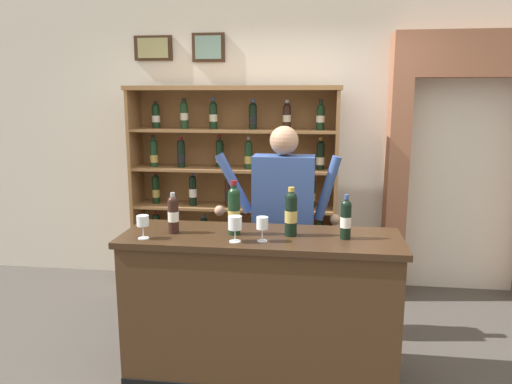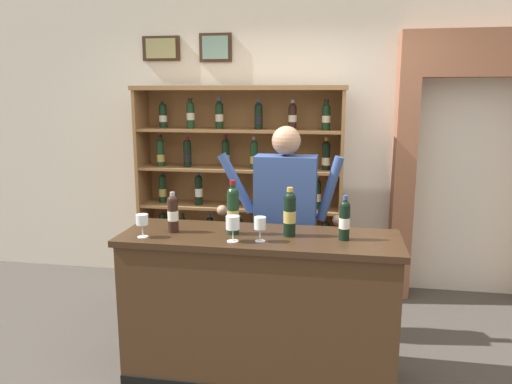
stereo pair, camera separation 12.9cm
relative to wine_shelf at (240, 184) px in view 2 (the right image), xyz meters
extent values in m
cube|color=#47423D|center=(0.54, -1.49, -1.04)|extent=(14.00, 14.00, 0.02)
cube|color=silver|center=(0.54, 0.35, 0.56)|extent=(12.00, 0.16, 3.18)
cube|color=#382316|center=(-0.83, 0.26, 1.26)|extent=(0.38, 0.02, 0.23)
cube|color=#95905E|center=(-0.83, 0.24, 1.26)|extent=(0.30, 0.01, 0.19)
cube|color=#382316|center=(-0.28, 0.26, 1.26)|extent=(0.31, 0.02, 0.27)
cube|color=gray|center=(-0.28, 0.24, 1.26)|extent=(0.25, 0.01, 0.21)
cube|color=olive|center=(-0.94, -0.04, -0.06)|extent=(0.03, 0.35, 1.93)
cube|color=olive|center=(0.94, -0.04, -0.06)|extent=(0.03, 0.35, 1.93)
cube|color=olive|center=(0.00, 0.13, -0.06)|extent=(1.91, 0.02, 1.93)
cube|color=olive|center=(0.00, -0.04, -0.93)|extent=(1.85, 0.33, 0.02)
cylinder|color=black|center=(-0.79, 0.00, -0.82)|extent=(0.07, 0.07, 0.20)
sphere|color=black|center=(-0.79, 0.00, -0.71)|extent=(0.07, 0.07, 0.07)
cylinder|color=black|center=(-0.79, 0.00, -0.69)|extent=(0.02, 0.02, 0.06)
cylinder|color=maroon|center=(-0.79, 0.00, -0.66)|extent=(0.03, 0.03, 0.03)
cylinder|color=silver|center=(-0.79, 0.00, -0.83)|extent=(0.07, 0.07, 0.06)
cylinder|color=black|center=(-0.45, -0.07, -0.82)|extent=(0.07, 0.07, 0.19)
sphere|color=black|center=(-0.45, -0.07, -0.72)|extent=(0.07, 0.07, 0.07)
cylinder|color=black|center=(-0.45, -0.07, -0.70)|extent=(0.03, 0.03, 0.06)
cylinder|color=maroon|center=(-0.45, -0.07, -0.68)|extent=(0.04, 0.04, 0.03)
cylinder|color=tan|center=(-0.45, -0.07, -0.81)|extent=(0.07, 0.07, 0.06)
cylinder|color=#19381E|center=(-0.14, -0.05, -0.81)|extent=(0.07, 0.07, 0.20)
sphere|color=#19381E|center=(-0.14, -0.05, -0.70)|extent=(0.07, 0.07, 0.07)
cylinder|color=#19381E|center=(-0.14, -0.05, -0.67)|extent=(0.03, 0.03, 0.08)
cylinder|color=black|center=(-0.14, -0.05, -0.64)|extent=(0.03, 0.03, 0.03)
cylinder|color=tan|center=(-0.14, -0.05, -0.83)|extent=(0.07, 0.07, 0.07)
cylinder|color=black|center=(0.16, -0.01, -0.81)|extent=(0.07, 0.07, 0.20)
sphere|color=black|center=(0.16, -0.01, -0.70)|extent=(0.07, 0.07, 0.07)
cylinder|color=black|center=(0.16, -0.01, -0.68)|extent=(0.03, 0.03, 0.07)
cylinder|color=navy|center=(0.16, -0.01, -0.65)|extent=(0.03, 0.03, 0.03)
cylinder|color=silver|center=(0.16, -0.01, -0.82)|extent=(0.07, 0.07, 0.07)
cylinder|color=black|center=(0.43, -0.04, -0.81)|extent=(0.07, 0.07, 0.20)
sphere|color=black|center=(0.43, -0.04, -0.71)|extent=(0.07, 0.07, 0.07)
cylinder|color=black|center=(0.43, -0.04, -0.68)|extent=(0.03, 0.03, 0.06)
cylinder|color=navy|center=(0.43, -0.04, -0.66)|extent=(0.03, 0.03, 0.03)
cylinder|color=black|center=(0.43, -0.04, -0.83)|extent=(0.07, 0.07, 0.06)
cylinder|color=black|center=(0.79, -0.06, -0.81)|extent=(0.07, 0.07, 0.20)
sphere|color=black|center=(0.79, -0.06, -0.70)|extent=(0.07, 0.07, 0.07)
cylinder|color=black|center=(0.79, -0.06, -0.68)|extent=(0.03, 0.03, 0.06)
cylinder|color=black|center=(0.79, -0.06, -0.66)|extent=(0.03, 0.03, 0.03)
cylinder|color=black|center=(0.79, -0.06, -0.84)|extent=(0.07, 0.07, 0.07)
cube|color=olive|center=(0.00, -0.04, -0.57)|extent=(1.85, 0.33, 0.03)
cylinder|color=black|center=(-0.78, 0.00, -0.45)|extent=(0.07, 0.07, 0.20)
sphere|color=black|center=(-0.78, 0.00, -0.35)|extent=(0.07, 0.07, 0.07)
cylinder|color=black|center=(-0.78, 0.00, -0.32)|extent=(0.03, 0.03, 0.06)
cylinder|color=maroon|center=(-0.78, 0.00, -0.30)|extent=(0.03, 0.03, 0.03)
cylinder|color=tan|center=(-0.78, 0.00, -0.48)|extent=(0.07, 0.07, 0.07)
cylinder|color=black|center=(-0.55, -0.06, -0.46)|extent=(0.07, 0.07, 0.19)
sphere|color=black|center=(-0.55, -0.06, -0.36)|extent=(0.07, 0.07, 0.07)
cylinder|color=black|center=(-0.55, -0.06, -0.34)|extent=(0.03, 0.03, 0.07)
cylinder|color=black|center=(-0.55, -0.06, -0.31)|extent=(0.03, 0.03, 0.03)
cylinder|color=silver|center=(-0.55, -0.06, -0.46)|extent=(0.07, 0.07, 0.06)
cylinder|color=black|center=(-0.29, -0.05, -0.46)|extent=(0.07, 0.07, 0.20)
sphere|color=black|center=(-0.29, -0.05, -0.35)|extent=(0.07, 0.07, 0.07)
cylinder|color=black|center=(-0.29, -0.05, -0.33)|extent=(0.03, 0.03, 0.06)
cylinder|color=navy|center=(-0.29, -0.05, -0.31)|extent=(0.03, 0.03, 0.03)
cylinder|color=beige|center=(-0.29, -0.05, -0.46)|extent=(0.07, 0.07, 0.06)
cylinder|color=#19381E|center=(0.00, -0.03, -0.46)|extent=(0.07, 0.07, 0.19)
sphere|color=#19381E|center=(0.00, -0.03, -0.36)|extent=(0.07, 0.07, 0.07)
cylinder|color=#19381E|center=(0.00, -0.03, -0.33)|extent=(0.03, 0.03, 0.07)
cylinder|color=#99999E|center=(0.00, -0.03, -0.31)|extent=(0.03, 0.03, 0.03)
cylinder|color=tan|center=(0.00, -0.03, -0.47)|extent=(0.07, 0.07, 0.06)
cylinder|color=black|center=(0.29, -0.07, -0.46)|extent=(0.07, 0.07, 0.19)
sphere|color=black|center=(0.29, -0.07, -0.36)|extent=(0.07, 0.07, 0.07)
cylinder|color=black|center=(0.29, -0.07, -0.34)|extent=(0.03, 0.03, 0.07)
cylinder|color=#B79338|center=(0.29, -0.07, -0.31)|extent=(0.04, 0.04, 0.03)
cylinder|color=beige|center=(0.29, -0.07, -0.47)|extent=(0.07, 0.07, 0.06)
cylinder|color=black|center=(0.52, -0.06, -0.46)|extent=(0.07, 0.07, 0.19)
sphere|color=black|center=(0.52, -0.06, -0.36)|extent=(0.07, 0.07, 0.07)
cylinder|color=black|center=(0.52, -0.06, -0.33)|extent=(0.03, 0.03, 0.07)
cylinder|color=navy|center=(0.52, -0.06, -0.30)|extent=(0.04, 0.04, 0.03)
cylinder|color=black|center=(0.52, -0.06, -0.48)|extent=(0.07, 0.07, 0.06)
cylinder|color=#19381E|center=(0.81, -0.04, -0.46)|extent=(0.07, 0.07, 0.20)
sphere|color=#19381E|center=(0.81, -0.04, -0.35)|extent=(0.07, 0.07, 0.07)
cylinder|color=#19381E|center=(0.81, -0.04, -0.33)|extent=(0.03, 0.03, 0.06)
cylinder|color=maroon|center=(0.81, -0.04, -0.31)|extent=(0.04, 0.04, 0.03)
cylinder|color=black|center=(0.81, -0.04, -0.47)|extent=(0.07, 0.07, 0.06)
cube|color=olive|center=(0.00, -0.04, -0.21)|extent=(1.85, 0.33, 0.02)
cylinder|color=black|center=(-0.76, -0.03, -0.08)|extent=(0.07, 0.07, 0.23)
sphere|color=black|center=(-0.76, -0.03, 0.04)|extent=(0.07, 0.07, 0.07)
cylinder|color=black|center=(-0.76, -0.03, 0.08)|extent=(0.03, 0.03, 0.08)
cylinder|color=maroon|center=(-0.76, -0.03, 0.11)|extent=(0.03, 0.03, 0.03)
cylinder|color=tan|center=(-0.76, -0.03, -0.10)|extent=(0.07, 0.07, 0.07)
cylinder|color=black|center=(-0.38, -0.08, -0.08)|extent=(0.07, 0.07, 0.25)
sphere|color=black|center=(-0.38, -0.08, 0.05)|extent=(0.07, 0.07, 0.07)
cylinder|color=black|center=(-0.38, -0.08, 0.08)|extent=(0.03, 0.03, 0.06)
cylinder|color=navy|center=(-0.38, -0.08, 0.10)|extent=(0.03, 0.03, 0.03)
cylinder|color=silver|center=(-0.38, -0.08, -0.08)|extent=(0.07, 0.07, 0.08)
cylinder|color=black|center=(-0.04, -0.06, -0.09)|extent=(0.07, 0.07, 0.23)
sphere|color=black|center=(-0.04, -0.06, 0.03)|extent=(0.07, 0.07, 0.07)
cylinder|color=black|center=(-0.04, -0.06, 0.06)|extent=(0.03, 0.03, 0.07)
cylinder|color=black|center=(-0.04, -0.06, 0.09)|extent=(0.03, 0.03, 0.03)
cylinder|color=black|center=(-0.04, -0.06, -0.10)|extent=(0.07, 0.07, 0.07)
cylinder|color=black|center=(0.36, -0.03, -0.07)|extent=(0.07, 0.07, 0.25)
sphere|color=black|center=(0.36, -0.03, 0.06)|extent=(0.07, 0.07, 0.07)
cylinder|color=black|center=(0.36, -0.03, 0.08)|extent=(0.03, 0.03, 0.06)
cylinder|color=#B79338|center=(0.36, -0.03, 0.10)|extent=(0.03, 0.03, 0.03)
cylinder|color=silver|center=(0.36, -0.03, -0.09)|extent=(0.07, 0.07, 0.08)
cylinder|color=black|center=(0.73, -0.03, -0.09)|extent=(0.07, 0.07, 0.23)
sphere|color=black|center=(0.73, -0.03, 0.03)|extent=(0.07, 0.07, 0.07)
cylinder|color=black|center=(0.73, -0.03, 0.07)|extent=(0.03, 0.03, 0.08)
cylinder|color=#B79338|center=(0.73, -0.03, 0.10)|extent=(0.03, 0.03, 0.03)
cylinder|color=silver|center=(0.73, -0.03, -0.10)|extent=(0.07, 0.07, 0.07)
cube|color=olive|center=(0.00, -0.04, 0.15)|extent=(1.85, 0.33, 0.02)
cylinder|color=#19381E|center=(-0.75, -0.06, 0.27)|extent=(0.07, 0.07, 0.22)
sphere|color=#19381E|center=(-0.75, -0.06, 0.38)|extent=(0.07, 0.07, 0.07)
cylinder|color=#19381E|center=(-0.75, -0.06, 0.41)|extent=(0.03, 0.03, 0.08)
cylinder|color=black|center=(-0.75, -0.06, 0.44)|extent=(0.03, 0.03, 0.03)
cylinder|color=tan|center=(-0.75, -0.06, 0.24)|extent=(0.07, 0.07, 0.07)
cylinder|color=black|center=(-0.49, -0.07, 0.27)|extent=(0.07, 0.07, 0.22)
sphere|color=black|center=(-0.49, -0.07, 0.38)|extent=(0.07, 0.07, 0.07)
cylinder|color=black|center=(-0.49, -0.07, 0.41)|extent=(0.03, 0.03, 0.06)
cylinder|color=maroon|center=(-0.49, -0.07, 0.43)|extent=(0.04, 0.04, 0.03)
cylinder|color=black|center=(-0.49, -0.07, 0.24)|extent=(0.07, 0.07, 0.07)
cylinder|color=black|center=(-0.14, 0.00, 0.27)|extent=(0.07, 0.07, 0.22)
sphere|color=black|center=(-0.14, 0.00, 0.38)|extent=(0.07, 0.07, 0.07)
cylinder|color=black|center=(-0.14, 0.00, 0.42)|extent=(0.03, 0.03, 0.08)
cylinder|color=maroon|center=(-0.14, 0.00, 0.45)|extent=(0.03, 0.03, 0.03)
cylinder|color=beige|center=(-0.14, 0.00, 0.24)|extent=(0.07, 0.07, 0.07)
cylinder|color=#19381E|center=(0.15, -0.07, 0.27)|extent=(0.07, 0.07, 0.22)
sphere|color=#19381E|center=(0.15, -0.07, 0.38)|extent=(0.07, 0.07, 0.07)
cylinder|color=#19381E|center=(0.15, -0.07, 0.41)|extent=(0.03, 0.03, 0.07)
cylinder|color=#99999E|center=(0.15, -0.07, 0.44)|extent=(0.03, 0.03, 0.03)
cylinder|color=tan|center=(0.15, -0.07, 0.24)|extent=(0.07, 0.07, 0.07)
cylinder|color=black|center=(0.45, -0.03, 0.26)|extent=(0.07, 0.07, 0.21)
sphere|color=black|center=(0.45, -0.03, 0.37)|extent=(0.07, 0.07, 0.07)
cylinder|color=black|center=(0.45, -0.03, 0.40)|extent=(0.03, 0.03, 0.07)
cylinder|color=maroon|center=(0.45, -0.03, 0.42)|extent=(0.03, 0.03, 0.03)
cylinder|color=tan|center=(0.45, -0.03, 0.26)|extent=(0.07, 0.07, 0.07)
cylinder|color=black|center=(0.80, -0.03, 0.27)|extent=(0.07, 0.07, 0.22)
sphere|color=black|center=(0.80, -0.03, 0.38)|extent=(0.07, 0.07, 0.07)
cylinder|color=black|center=(0.80, -0.03, 0.41)|extent=(0.03, 0.03, 0.07)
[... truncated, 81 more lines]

